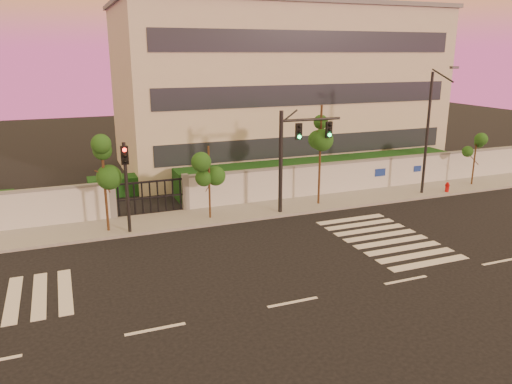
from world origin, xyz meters
TOP-DOWN VIEW (x-y plane):
  - ground at (0.00, 0.00)m, footprint 120.00×120.00m
  - sidewalk at (0.00, 10.50)m, footprint 60.00×3.00m
  - perimeter_wall at (0.10, 12.00)m, footprint 60.00×0.36m
  - hedge_row at (1.17, 14.74)m, footprint 41.00×4.25m
  - institutional_building at (9.00, 21.99)m, footprint 24.40×12.40m
  - road_markings at (-1.58, 3.76)m, footprint 57.00×7.62m
  - street_tree_c at (-5.46, 9.99)m, footprint 1.60×1.28m
  - street_tree_d at (-0.13, 10.06)m, footprint 1.32×1.05m
  - street_tree_e at (6.60, 10.23)m, footprint 1.62×1.29m
  - street_tree_f at (18.45, 10.36)m, footprint 1.32×1.05m
  - traffic_signal_main at (4.53, 9.56)m, footprint 3.67×0.37m
  - traffic_signal_secondary at (-4.52, 9.36)m, footprint 0.36×0.35m
  - streetlight_east at (13.85, 9.69)m, footprint 0.48×1.93m
  - fire_hydrant at (15.48, 9.42)m, footprint 0.30×0.30m

SIDE VIEW (x-z plane):
  - ground at x=0.00m, z-range 0.00..0.00m
  - road_markings at x=-1.58m, z-range 0.00..0.02m
  - sidewalk at x=0.00m, z-range 0.00..0.15m
  - fire_hydrant at x=15.48m, z-range 0.00..0.79m
  - hedge_row at x=1.17m, z-range -0.08..1.72m
  - perimeter_wall at x=0.10m, z-range -0.03..2.17m
  - street_tree_f at x=18.45m, z-range 0.85..4.44m
  - traffic_signal_secondary at x=-4.52m, z-range 0.63..5.29m
  - street_tree_d at x=-0.13m, z-range 0.96..5.03m
  - street_tree_c at x=-5.46m, z-range 1.16..6.06m
  - traffic_signal_main at x=4.53m, z-range 0.77..6.57m
  - streetlight_east at x=13.85m, z-range 0.32..8.36m
  - street_tree_e at x=6.60m, z-range 1.39..7.32m
  - institutional_building at x=9.00m, z-range 0.03..12.28m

